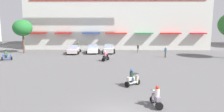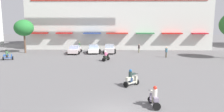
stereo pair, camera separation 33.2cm
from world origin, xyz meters
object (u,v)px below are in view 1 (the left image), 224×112
Objects in this scene: parked_car_0 at (74,50)px; scooter_rider_3 at (7,56)px; scooter_rider_1 at (156,98)px; pedestrian_2 at (166,51)px; scooter_rider_2 at (105,57)px; parked_car_1 at (93,49)px; parked_car_2 at (109,49)px; scooter_rider_0 at (132,79)px; pedestrian_0 at (78,45)px; plaza_tree_0 at (23,28)px; pedestrian_1 at (138,48)px.

scooter_rider_3 reaches higher than parked_car_0.
scooter_rider_1 is 20.47m from pedestrian_2.
scooter_rider_1 is 0.98× the size of scooter_rider_2.
scooter_rider_3 is at bearing 138.03° from scooter_rider_1.
parked_car_1 reaches higher than parked_car_0.
pedestrian_2 is (11.86, -4.27, 0.21)m from parked_car_1.
parked_car_2 is 2.78× the size of scooter_rider_2.
scooter_rider_3 is at bearing 145.02° from scooter_rider_0.
parked_car_2 reaches higher than scooter_rider_1.
parked_car_0 is 3.36m from parked_car_1.
pedestrian_0 is at bearing 133.32° from parked_car_1.
parked_car_1 is at bearing -46.68° from pedestrian_0.
parked_car_0 is at bearing 38.15° from scooter_rider_3.
scooter_rider_2 is at bearing -49.44° from parked_car_0.
scooter_rider_2 is 0.91× the size of pedestrian_0.
pedestrian_0 is (-3.18, 3.38, 0.25)m from parked_car_1.
plaza_tree_0 reaches higher than scooter_rider_0.
scooter_rider_1 is at bearing -103.96° from pedestrian_2.
scooter_rider_0 is (2.82, -19.63, -0.12)m from parked_car_2.
scooter_rider_3 is (-18.75, 16.86, 0.03)m from scooter_rider_1.
parked_car_1 is at bearing 106.07° from scooter_rider_0.
scooter_rider_0 is 12.36m from scooter_rider_2.
parked_car_2 reaches higher than parked_car_0.
parked_car_1 is (3.31, 0.58, 0.03)m from parked_car_0.
parked_car_0 is 1.04× the size of parked_car_2.
plaza_tree_0 is 3.80× the size of scooter_rider_0.
scooter_rider_3 is at bearing -172.79° from pedestrian_2.
parked_car_1 is 2.87× the size of scooter_rider_1.
pedestrian_0 reaches higher than scooter_rider_0.
parked_car_0 is 1.02× the size of parked_car_1.
plaza_tree_0 is 20.64m from pedestrian_1.
scooter_rider_3 is at bearing -158.12° from pedestrian_1.
scooter_rider_1 is at bearing -74.00° from parked_car_1.
parked_car_0 is 25.68m from scooter_rider_1.
scooter_rider_2 is (2.60, -7.48, -0.12)m from parked_car_1.
parked_car_1 is at bearing -176.90° from parked_car_2.
scooter_rider_1 is (10.23, -23.55, -0.10)m from parked_car_0.
pedestrian_0 reaches higher than scooter_rider_3.
parked_car_0 is 3.97m from pedestrian_0.
scooter_rider_1 is 0.96× the size of pedestrian_1.
parked_car_2 is 2.54× the size of pedestrian_2.
pedestrian_2 is (23.68, 3.00, 0.30)m from scooter_rider_3.
scooter_rider_2 is 9.80m from pedestrian_2.
scooter_rider_3 is 21.40m from pedestrian_1.
pedestrian_2 is at bearing -13.69° from parked_car_0.
plaza_tree_0 is 24.74m from pedestrian_2.
pedestrian_2 is (4.94, 19.86, 0.34)m from scooter_rider_1.
scooter_rider_2 is at bearing 104.54° from scooter_rider_1.
parked_car_0 is at bearing -173.54° from pedestrian_1.
scooter_rider_1 is 29.31m from pedestrian_0.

